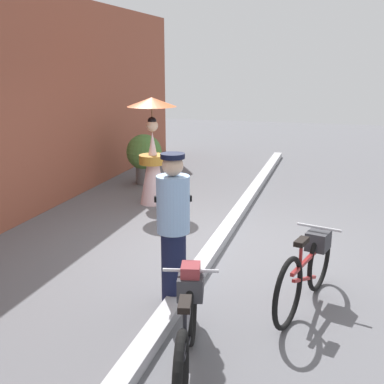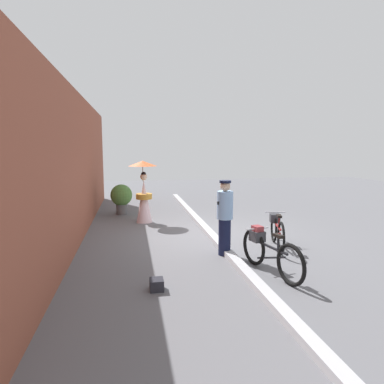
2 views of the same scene
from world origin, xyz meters
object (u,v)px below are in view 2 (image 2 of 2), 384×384
(backpack_on_pavement, at_px, (157,284))
(bicycle_near_officer, at_px, (277,229))
(potted_plant_by_door, at_px, (122,197))
(person_officer, at_px, (225,216))
(bicycle_far_side, at_px, (268,251))
(person_with_parasol, at_px, (144,191))

(backpack_on_pavement, bearing_deg, bicycle_near_officer, -57.09)
(potted_plant_by_door, height_order, backpack_on_pavement, potted_plant_by_door)
(person_officer, relative_size, potted_plant_by_door, 1.55)
(person_officer, bearing_deg, bicycle_far_side, -156.34)
(bicycle_far_side, relative_size, person_with_parasol, 0.94)
(bicycle_far_side, xyz_separation_m, backpack_on_pavement, (-0.39, 2.06, -0.32))
(person_officer, height_order, backpack_on_pavement, person_officer)
(potted_plant_by_door, bearing_deg, bicycle_far_side, -155.36)
(bicycle_near_officer, relative_size, person_officer, 1.02)
(person_officer, bearing_deg, bicycle_near_officer, -75.77)
(person_officer, xyz_separation_m, potted_plant_by_door, (4.89, 2.27, -0.24))
(bicycle_near_officer, xyz_separation_m, potted_plant_by_door, (4.55, 3.61, 0.20))
(bicycle_near_officer, distance_m, potted_plant_by_door, 5.81)
(bicycle_near_officer, bearing_deg, bicycle_far_side, 150.41)
(bicycle_near_officer, distance_m, backpack_on_pavement, 3.47)
(person_officer, bearing_deg, backpack_on_pavement, 134.60)
(person_officer, bearing_deg, person_with_parasol, 24.04)
(person_with_parasol, bearing_deg, backpack_on_pavement, -179.92)
(backpack_on_pavement, bearing_deg, bicycle_far_side, -79.15)
(potted_plant_by_door, bearing_deg, backpack_on_pavement, -173.73)
(backpack_on_pavement, bearing_deg, person_officer, -45.40)
(bicycle_near_officer, relative_size, person_with_parasol, 0.86)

